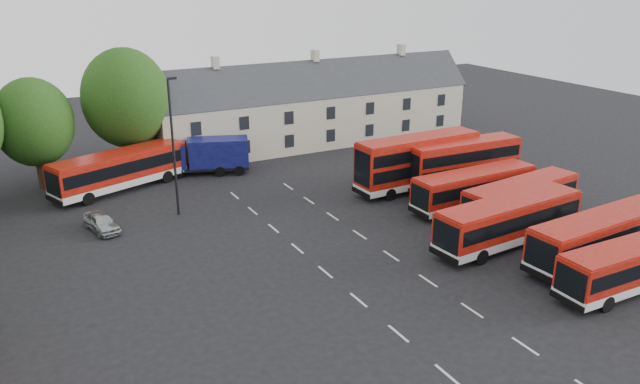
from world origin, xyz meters
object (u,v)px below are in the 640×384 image
Objects in this scene: box_truck at (208,154)px; lamppost at (173,144)px; bus_dd_south at (463,162)px; bus_row_a at (634,262)px; silver_car at (101,222)px.

lamppost reaches higher than box_truck.
box_truck is 0.75× the size of lamppost.
bus_dd_south reaches higher than box_truck.
bus_row_a is at bearing -97.13° from bus_dd_south.
bus_row_a is at bearing -46.52° from box_truck.
lamppost is at bearing 129.85° from bus_row_a.
bus_dd_south is at bearing -19.33° from box_truck.
silver_car is (-29.25, 5.11, -1.78)m from bus_dd_south.
box_truck is at bearing 143.38° from bus_dd_south.
bus_dd_south is 2.68× the size of silver_car.
bus_row_a is 1.00× the size of bus_dd_south.
box_truck is (-17.94, 14.49, -0.59)m from bus_dd_south.
box_truck reaches higher than bus_row_a.
bus_dd_south is 29.75m from silver_car.
silver_car is at bearing 137.76° from bus_row_a.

